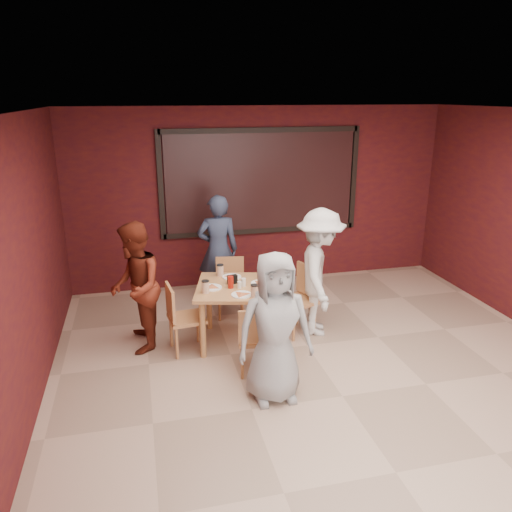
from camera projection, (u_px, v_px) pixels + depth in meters
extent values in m
plane|color=tan|center=(342.00, 396.00, 5.13)|extent=(7.00, 7.00, 0.00)
cube|color=black|center=(262.00, 182.00, 7.81)|extent=(3.00, 0.02, 1.50)
cube|color=tan|center=(237.00, 287.00, 6.04)|extent=(1.16, 1.16, 0.04)
cylinder|color=tan|center=(209.00, 303.00, 6.52)|extent=(0.07, 0.07, 0.71)
cylinder|color=tan|center=(267.00, 303.00, 6.51)|extent=(0.07, 0.07, 0.71)
cylinder|color=tan|center=(203.00, 330.00, 5.79)|extent=(0.07, 0.07, 0.71)
cylinder|color=tan|center=(268.00, 330.00, 5.79)|extent=(0.07, 0.07, 0.71)
cylinder|color=white|center=(242.00, 295.00, 5.75)|extent=(0.24, 0.24, 0.01)
cone|color=#DDA24E|center=(242.00, 293.00, 5.75)|extent=(0.22, 0.22, 0.02)
cylinder|color=#F6E0C4|center=(255.00, 291.00, 5.67)|extent=(0.09, 0.09, 0.14)
cylinder|color=black|center=(255.00, 285.00, 5.65)|extent=(0.09, 0.09, 0.01)
cylinder|color=white|center=(232.00, 277.00, 6.31)|extent=(0.24, 0.24, 0.01)
cone|color=#DDA24E|center=(232.00, 276.00, 6.30)|extent=(0.22, 0.22, 0.02)
cylinder|color=#F6E0C4|center=(220.00, 271.00, 6.34)|extent=(0.09, 0.09, 0.14)
cylinder|color=black|center=(220.00, 265.00, 6.32)|extent=(0.09, 0.09, 0.01)
cylinder|color=white|center=(212.00, 288.00, 5.96)|extent=(0.24, 0.24, 0.01)
cone|color=#DDA24E|center=(212.00, 286.00, 5.96)|extent=(0.22, 0.22, 0.02)
cylinder|color=#F6E0C4|center=(206.00, 287.00, 5.80)|extent=(0.09, 0.09, 0.14)
cylinder|color=black|center=(205.00, 281.00, 5.78)|extent=(0.09, 0.09, 0.01)
cylinder|color=white|center=(261.00, 283.00, 6.10)|extent=(0.24, 0.24, 0.01)
cone|color=#DDA24E|center=(261.00, 282.00, 6.09)|extent=(0.22, 0.22, 0.02)
cylinder|color=#F6E0C4|center=(265.00, 274.00, 6.22)|extent=(0.09, 0.09, 0.14)
cylinder|color=black|center=(265.00, 268.00, 6.19)|extent=(0.09, 0.09, 0.01)
cylinder|color=white|center=(243.00, 282.00, 6.01)|extent=(0.06, 0.06, 0.10)
cylinder|color=white|center=(239.00, 285.00, 5.95)|extent=(0.05, 0.05, 0.08)
cylinder|color=#9D160B|center=(231.00, 282.00, 5.94)|extent=(0.07, 0.07, 0.15)
cube|color=black|center=(232.00, 279.00, 6.08)|extent=(0.13, 0.08, 0.11)
cube|color=#BC7249|center=(256.00, 338.00, 5.49)|extent=(0.46, 0.46, 0.04)
cylinder|color=#BC7249|center=(269.00, 348.00, 5.71)|extent=(0.03, 0.03, 0.38)
cylinder|color=#BC7249|center=(242.00, 349.00, 5.69)|extent=(0.03, 0.03, 0.38)
cylinder|color=#BC7249|center=(272.00, 362.00, 5.41)|extent=(0.03, 0.03, 0.38)
cylinder|color=#BC7249|center=(242.00, 363.00, 5.39)|extent=(0.03, 0.03, 0.38)
cube|color=#BC7249|center=(257.00, 327.00, 5.25)|extent=(0.39, 0.10, 0.37)
cube|color=#BC7249|center=(231.00, 289.00, 6.89)|extent=(0.45, 0.45, 0.04)
cylinder|color=#BC7249|center=(220.00, 308.00, 6.79)|extent=(0.03, 0.03, 0.38)
cylinder|color=#BC7249|center=(243.00, 307.00, 6.82)|extent=(0.03, 0.03, 0.38)
cylinder|color=#BC7249|center=(219.00, 299.00, 7.09)|extent=(0.03, 0.03, 0.38)
cylinder|color=#BC7249|center=(241.00, 298.00, 7.11)|extent=(0.03, 0.03, 0.38)
cube|color=#BC7249|center=(230.00, 269.00, 6.99)|extent=(0.39, 0.09, 0.37)
cube|color=#BC7249|center=(187.00, 318.00, 5.93)|extent=(0.46, 0.46, 0.04)
cylinder|color=#BC7249|center=(205.00, 339.00, 5.91)|extent=(0.04, 0.04, 0.40)
cylinder|color=#BC7249|center=(198.00, 327.00, 6.20)|extent=(0.04, 0.04, 0.40)
cylinder|color=#BC7249|center=(177.00, 344.00, 5.80)|extent=(0.04, 0.04, 0.40)
cylinder|color=#BC7249|center=(171.00, 331.00, 6.09)|extent=(0.04, 0.04, 0.40)
cube|color=#BC7249|center=(170.00, 302.00, 5.80)|extent=(0.08, 0.41, 0.39)
cube|color=#BC7249|center=(296.00, 301.00, 6.38)|extent=(0.56, 0.56, 0.04)
cylinder|color=#BC7249|center=(277.00, 316.00, 6.49)|extent=(0.04, 0.04, 0.42)
cylinder|color=#BC7249|center=(294.00, 326.00, 6.22)|extent=(0.04, 0.04, 0.42)
cylinder|color=#BC7249|center=(297.00, 310.00, 6.68)|extent=(0.04, 0.04, 0.42)
cylinder|color=#BC7249|center=(315.00, 319.00, 6.41)|extent=(0.04, 0.04, 0.42)
cube|color=#BC7249|center=(308.00, 280.00, 6.41)|extent=(0.19, 0.41, 0.41)
imported|color=#9A9A9A|center=(275.00, 328.00, 4.89)|extent=(0.77, 0.50, 1.56)
imported|color=#313D58|center=(218.00, 250.00, 7.22)|extent=(0.62, 0.43, 1.62)
imported|color=maroon|center=(135.00, 288.00, 5.89)|extent=(0.61, 0.77, 1.57)
imported|color=silver|center=(320.00, 272.00, 6.29)|extent=(0.88, 1.19, 1.64)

